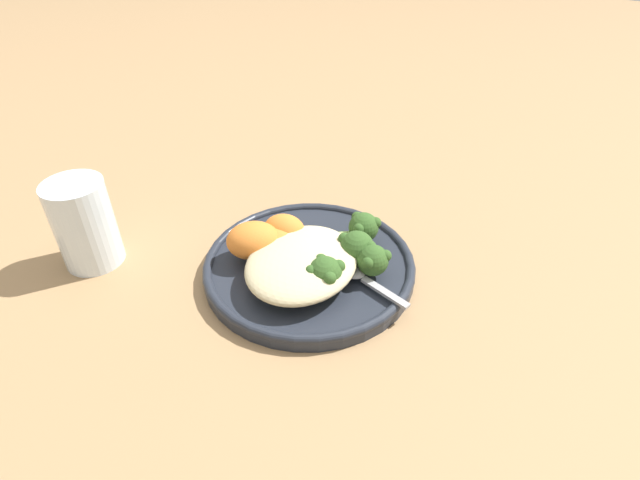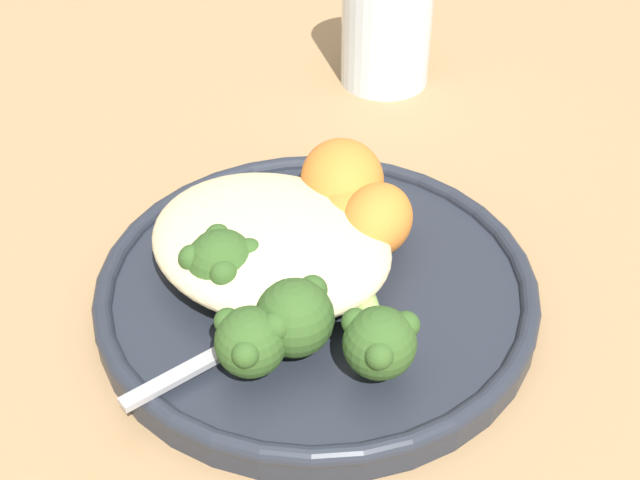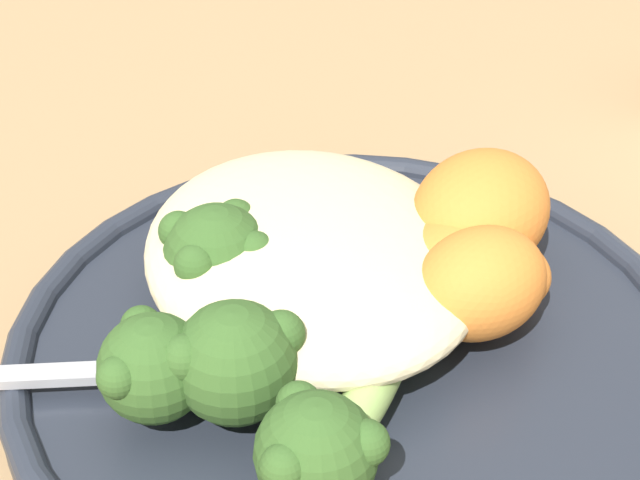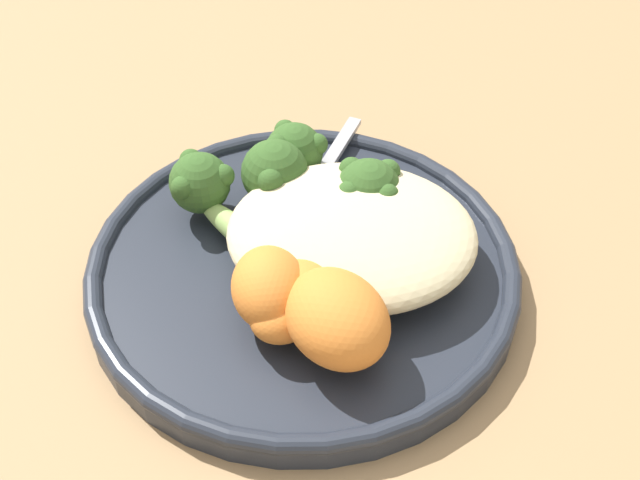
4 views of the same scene
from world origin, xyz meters
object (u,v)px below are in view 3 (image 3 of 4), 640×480
quinoa_mound (316,254)px  broccoli_stalk_4 (261,355)px  broccoli_stalk_3 (184,363)px  sweet_potato_chunk_1 (480,211)px  broccoli_stalk_5 (331,430)px  broccoli_stalk_0 (304,231)px  broccoli_stalk_1 (300,273)px  broccoli_stalk_2 (237,262)px  sweet_potato_chunk_0 (488,273)px  sweet_potato_chunk_2 (457,260)px  sweet_potato_chunk_3 (480,283)px  plate (354,352)px  spoon (187,365)px

quinoa_mound → broccoli_stalk_4: (0.05, -0.04, 0.00)m
broccoli_stalk_3 → sweet_potato_chunk_1: sweet_potato_chunk_1 is taller
broccoli_stalk_5 → broccoli_stalk_0: bearing=-154.0°
broccoli_stalk_0 → broccoli_stalk_4: 0.09m
broccoli_stalk_4 → broccoli_stalk_5: 0.04m
broccoli_stalk_1 → broccoli_stalk_2: 0.03m
broccoli_stalk_0 → sweet_potato_chunk_0: 0.08m
broccoli_stalk_2 → broccoli_stalk_5: broccoli_stalk_2 is taller
broccoli_stalk_5 → sweet_potato_chunk_2: size_ratio=1.75×
quinoa_mound → broccoli_stalk_5: broccoli_stalk_5 is taller
broccoli_stalk_5 → sweet_potato_chunk_3: 0.09m
plate → sweet_potato_chunk_3: sweet_potato_chunk_3 is taller
broccoli_stalk_3 → sweet_potato_chunk_0: broccoli_stalk_3 is taller
broccoli_stalk_0 → sweet_potato_chunk_0: (0.06, 0.05, 0.00)m
broccoli_stalk_2 → spoon: bearing=83.1°
broccoli_stalk_4 → sweet_potato_chunk_0: 0.10m
broccoli_stalk_3 → broccoli_stalk_1: bearing=-151.8°
broccoli_stalk_5 → sweet_potato_chunk_2: (-0.07, 0.08, -0.00)m
broccoli_stalk_3 → broccoli_stalk_4: broccoli_stalk_4 is taller
broccoli_stalk_2 → broccoli_stalk_1: bearing=-164.7°
sweet_potato_chunk_0 → sweet_potato_chunk_1: 0.03m
plate → sweet_potato_chunk_0: sweet_potato_chunk_0 is taller
quinoa_mound → spoon: quinoa_mound is taller
broccoli_stalk_3 → spoon: bearing=-110.3°
broccoli_stalk_1 → sweet_potato_chunk_3: sweet_potato_chunk_3 is taller
broccoli_stalk_5 → broccoli_stalk_4: bearing=-123.5°
broccoli_stalk_1 → spoon: size_ratio=0.72×
broccoli_stalk_4 → spoon: (-0.02, -0.02, -0.02)m
plate → sweet_potato_chunk_1: sweet_potato_chunk_1 is taller
sweet_potato_chunk_2 → sweet_potato_chunk_1: bearing=133.7°
plate → spoon: bearing=-90.4°
broccoli_stalk_2 → sweet_potato_chunk_2: size_ratio=1.96×
quinoa_mound → broccoli_stalk_2: (-0.00, -0.03, 0.00)m
quinoa_mound → broccoli_stalk_1: size_ratio=1.92×
quinoa_mound → spoon: (0.03, -0.06, -0.01)m
broccoli_stalk_1 → sweet_potato_chunk_1: size_ratio=1.17×
sweet_potato_chunk_1 → broccoli_stalk_0: bearing=-113.3°
broccoli_stalk_4 → sweet_potato_chunk_2: size_ratio=2.23×
sweet_potato_chunk_0 → spoon: bearing=-91.8°
broccoli_stalk_5 → sweet_potato_chunk_1: bearing=173.2°
broccoli_stalk_0 → sweet_potato_chunk_2: size_ratio=2.06×
broccoli_stalk_1 → sweet_potato_chunk_3: 0.07m
sweet_potato_chunk_3 → spoon: size_ratio=0.49×
sweet_potato_chunk_0 → spoon: 0.12m
quinoa_mound → sweet_potato_chunk_2: size_ratio=2.78×
broccoli_stalk_0 → sweet_potato_chunk_0: size_ratio=2.31×
broccoli_stalk_4 → sweet_potato_chunk_2: bearing=-177.3°
sweet_potato_chunk_3 → broccoli_stalk_0: bearing=-146.4°
quinoa_mound → broccoli_stalk_2: 0.03m
sweet_potato_chunk_2 → spoon: bearing=-87.0°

